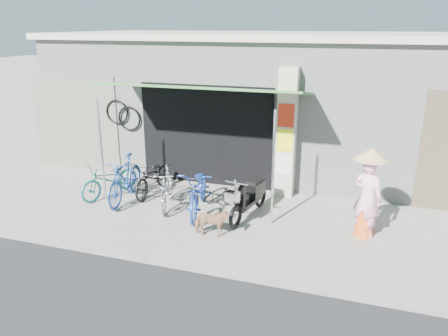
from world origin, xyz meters
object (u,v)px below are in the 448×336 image
(bike_navy, at_px, (199,190))
(bike_silver, at_px, (167,188))
(street_dog, at_px, (211,223))
(bike_blue, at_px, (125,179))
(bike_black, at_px, (153,177))
(nun, at_px, (368,194))
(bike_teal, at_px, (110,179))
(moped, at_px, (250,197))

(bike_navy, bearing_deg, bike_silver, 165.06)
(street_dog, bearing_deg, bike_blue, 58.17)
(bike_silver, bearing_deg, bike_blue, 161.34)
(bike_black, distance_m, street_dog, 2.69)
(bike_blue, relative_size, nun, 1.00)
(bike_teal, xyz_separation_m, bike_black, (0.88, 0.47, 0.00))
(bike_teal, xyz_separation_m, bike_silver, (1.54, -0.17, 0.03))
(bike_blue, distance_m, nun, 5.26)
(bike_silver, bearing_deg, bike_navy, -19.21)
(bike_teal, xyz_separation_m, bike_navy, (2.32, -0.20, 0.09))
(bike_navy, bearing_deg, bike_blue, 165.38)
(bike_silver, height_order, moped, moped)
(bike_navy, height_order, street_dog, bike_navy)
(bike_silver, distance_m, moped, 1.88)
(bike_blue, relative_size, street_dog, 2.53)
(bike_navy, xyz_separation_m, moped, (1.09, 0.13, -0.07))
(street_dog, height_order, moped, moped)
(moped, bearing_deg, bike_navy, -162.90)
(bike_silver, bearing_deg, street_dog, -53.38)
(bike_navy, relative_size, street_dog, 2.81)
(bike_teal, distance_m, nun, 5.76)
(bike_black, bearing_deg, bike_navy, -24.79)
(bike_black, bearing_deg, nun, -8.35)
(bike_blue, bearing_deg, bike_navy, -8.10)
(bike_teal, xyz_separation_m, moped, (3.42, -0.08, 0.02))
(bike_blue, bearing_deg, street_dog, -29.77)
(bike_teal, xyz_separation_m, street_dog, (2.97, -1.22, -0.13))
(bike_teal, relative_size, bike_navy, 0.82)
(bike_blue, xyz_separation_m, street_dog, (2.48, -1.08, -0.23))
(bike_blue, distance_m, moped, 2.93)
(nun, bearing_deg, bike_navy, 28.01)
(bike_teal, distance_m, bike_silver, 1.55)
(bike_teal, xyz_separation_m, bike_blue, (0.49, -0.14, 0.10))
(street_dog, height_order, nun, nun)
(bike_navy, height_order, moped, bike_navy)
(bike_teal, relative_size, nun, 0.92)
(bike_teal, relative_size, bike_blue, 0.92)
(street_dog, distance_m, nun, 3.00)
(bike_silver, bearing_deg, nun, -18.08)
(moped, xyz_separation_m, nun, (2.33, -0.17, 0.43))
(bike_silver, xyz_separation_m, bike_navy, (0.78, -0.03, 0.06))
(bike_teal, relative_size, street_dog, 2.32)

